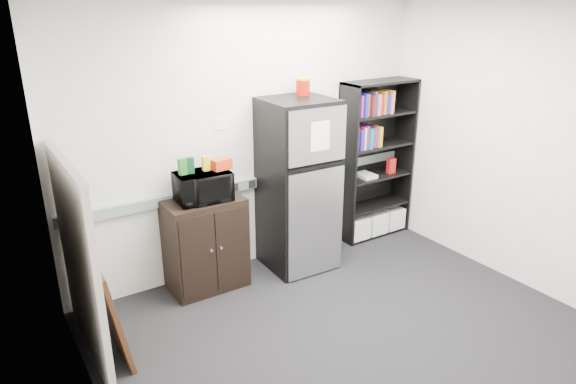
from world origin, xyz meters
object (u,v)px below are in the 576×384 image
object	(u,v)px
bookshelf	(376,162)
cubicle_partition	(79,261)
cabinet	(206,244)
refrigerator	(297,185)
microwave	(203,186)

from	to	relation	value
bookshelf	cubicle_partition	size ratio (longest dim) A/B	1.14
cabinet	refrigerator	size ratio (longest dim) A/B	0.52
cubicle_partition	microwave	distance (m)	1.30
cubicle_partition	cabinet	world-z (taller)	cubicle_partition
cubicle_partition	microwave	xyz separation A→B (m)	(1.22, 0.40, 0.25)
cubicle_partition	bookshelf	bearing A→B (deg)	8.06
cabinet	microwave	xyz separation A→B (m)	(0.00, -0.02, 0.60)
cubicle_partition	refrigerator	bearing A→B (deg)	8.69
refrigerator	cubicle_partition	bearing A→B (deg)	-169.46
bookshelf	cabinet	bearing A→B (deg)	-178.33
bookshelf	cabinet	world-z (taller)	bookshelf
cabinet	microwave	world-z (taller)	microwave
cabinet	microwave	bearing A→B (deg)	-90.00
bookshelf	refrigerator	world-z (taller)	bookshelf
bookshelf	refrigerator	bearing A→B (deg)	-173.13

